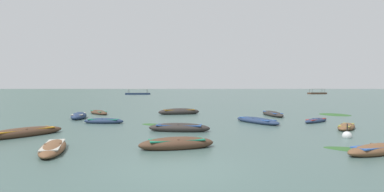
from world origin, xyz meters
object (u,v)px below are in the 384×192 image
object	(u,v)px
rowboat_0	(179,112)
rowboat_2	(104,121)
rowboat_7	(257,121)
rowboat_13	(79,116)
rowboat_12	(346,127)
rowboat_11	(179,128)
ferry_1	(317,93)
rowboat_5	(378,150)
rowboat_10	(316,121)
rowboat_3	(53,148)
ferry_0	(138,94)
mooring_buoy	(347,136)
rowboat_4	(177,144)
rowboat_6	(23,133)
rowboat_1	(273,114)
rowboat_9	(99,113)

from	to	relation	value
rowboat_0	rowboat_2	distance (m)	9.51
rowboat_7	rowboat_13	xyz separation A→B (m)	(-15.08, 2.35, 0.04)
rowboat_7	rowboat_12	bearing A→B (deg)	-29.29
rowboat_11	ferry_1	distance (m)	127.41
rowboat_2	rowboat_5	xyz separation A→B (m)	(14.95, -9.41, 0.00)
rowboat_5	rowboat_10	distance (m)	11.35
rowboat_0	rowboat_2	size ratio (longest dim) A/B	1.45
rowboat_3	rowboat_13	distance (m)	14.24
ferry_0	mooring_buoy	distance (m)	109.91
rowboat_13	ferry_1	xyz separation A→B (m)	(57.59, 110.96, 0.24)
rowboat_4	rowboat_6	distance (m)	9.26
rowboat_7	mooring_buoy	distance (m)	7.58
rowboat_1	rowboat_5	distance (m)	16.64
rowboat_11	mooring_buoy	bearing A→B (deg)	-10.94
rowboat_2	rowboat_7	world-z (taller)	rowboat_7
rowboat_7	rowboat_11	xyz separation A→B (m)	(-5.40, -4.75, 0.03)
rowboat_7	rowboat_9	xyz separation A→B (m)	(-15.03, 6.77, -0.01)
rowboat_9	ferry_1	distance (m)	121.09
rowboat_12	rowboat_13	distance (m)	21.08
rowboat_5	rowboat_6	bearing A→B (deg)	169.56
rowboat_10	ferry_1	xyz separation A→B (m)	(37.84, 112.47, 0.32)
rowboat_6	rowboat_0	bearing A→B (deg)	64.32
rowboat_0	ferry_1	xyz separation A→B (m)	(49.32, 106.11, 0.21)
rowboat_7	rowboat_9	bearing A→B (deg)	155.74
rowboat_4	rowboat_9	distance (m)	19.55
rowboat_3	rowboat_13	world-z (taller)	rowboat_13
rowboat_1	rowboat_6	bearing A→B (deg)	-140.19
rowboat_2	rowboat_13	world-z (taller)	rowboat_13
rowboat_11	mooring_buoy	xyz separation A→B (m)	(9.24, -1.79, -0.09)
rowboat_1	rowboat_9	size ratio (longest dim) A/B	1.35
rowboat_12	ferry_1	world-z (taller)	ferry_1
ferry_0	rowboat_11	bearing A→B (deg)	-74.22
rowboat_3	ferry_0	xyz separation A→B (m)	(-24.03, 107.60, 0.30)
rowboat_7	rowboat_13	distance (m)	15.26
rowboat_6	rowboat_10	size ratio (longest dim) A/B	1.61
rowboat_4	rowboat_0	bearing A→B (deg)	96.32
rowboat_10	rowboat_13	xyz separation A→B (m)	(-19.74, 1.50, 0.08)
rowboat_0	rowboat_3	size ratio (longest dim) A/B	1.18
rowboat_0	rowboat_7	xyz separation A→B (m)	(6.81, -7.21, -0.07)
rowboat_7	ferry_1	world-z (taller)	ferry_1
rowboat_1	rowboat_5	bearing A→B (deg)	-86.51
rowboat_9	ferry_1	bearing A→B (deg)	61.63
rowboat_3	rowboat_4	xyz separation A→B (m)	(5.11, 1.01, 0.05)
rowboat_2	rowboat_5	bearing A→B (deg)	-32.20
rowboat_7	rowboat_11	bearing A→B (deg)	-138.71
rowboat_10	mooring_buoy	distance (m)	7.43
rowboat_1	rowboat_2	size ratio (longest dim) A/B	1.54
rowboat_5	rowboat_7	distance (m)	10.97
rowboat_0	mooring_buoy	distance (m)	17.38
rowboat_4	rowboat_9	world-z (taller)	rowboat_4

